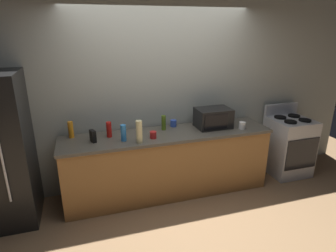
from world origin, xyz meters
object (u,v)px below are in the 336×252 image
mug_red (153,135)px  bottle_dish_soap (71,130)px  cordless_phone (93,136)px  bottle_spray_cleaner (123,133)px  bottle_hand_soap (139,132)px  mug_white (242,125)px  mug_blue (173,123)px  stove_range (288,146)px  bottle_olive_oil (164,123)px  bottle_hot_sauce (109,130)px  microwave (213,118)px

mug_red → bottle_dish_soap: bearing=161.5°
cordless_phone → bottle_spray_cleaner: size_ratio=0.72×
bottle_hand_soap → mug_white: bearing=2.8°
mug_white → mug_blue: bearing=156.8°
stove_range → bottle_olive_oil: (-2.02, 0.14, 0.54)m
stove_range → mug_blue: bearing=172.8°
bottle_hand_soap → bottle_olive_oil: bearing=40.8°
bottle_hot_sauce → bottle_dish_soap: bearing=165.4°
bottle_spray_cleaner → cordless_phone: bearing=167.7°
stove_range → microwave: (-1.32, 0.05, 0.57)m
microwave → cordless_phone: microwave is taller
microwave → mug_red: (-0.92, -0.17, -0.09)m
bottle_dish_soap → mug_white: bottle_dish_soap is taller
cordless_phone → bottle_spray_cleaner: bearing=-29.9°
mug_blue → stove_range: bearing=-7.2°
bottle_spray_cleaner → mug_white: bottle_spray_cleaner is taller
microwave → cordless_phone: bearing=-177.8°
bottle_spray_cleaner → bottle_olive_oil: size_ratio=1.02×
stove_range → bottle_hot_sauce: bottle_hot_sauce is taller
bottle_hand_soap → microwave: bearing=13.4°
mug_blue → bottle_hand_soap: bearing=-142.4°
bottle_spray_cleaner → bottle_hand_soap: bearing=-34.4°
stove_range → mug_red: stove_range is taller
bottle_hand_soap → bottle_dish_soap: bearing=151.7°
bottle_hot_sauce → bottle_olive_oil: bearing=3.8°
stove_range → bottle_hot_sauce: size_ratio=5.37×
stove_range → bottle_dish_soap: bottle_dish_soap is taller
microwave → mug_blue: size_ratio=5.10×
microwave → bottle_hot_sauce: 1.45m
stove_range → cordless_phone: size_ratio=7.20×
bottle_hand_soap → bottle_olive_oil: 0.55m
mug_white → stove_range: bearing=8.5°
mug_blue → mug_red: bearing=-137.7°
stove_range → microwave: microwave is taller
mug_blue → microwave: bearing=-19.4°
bottle_hot_sauce → mug_red: bearing=-21.7°
bottle_hand_soap → bottle_hot_sauce: (-0.33, 0.31, -0.04)m
microwave → cordless_phone: 1.66m
microwave → bottle_dish_soap: microwave is taller
mug_white → mug_red: (-1.27, 0.03, -0.00)m
stove_range → mug_red: 2.29m
mug_white → mug_red: size_ratio=1.10×
stove_range → bottle_hot_sauce: (-2.77, 0.09, 0.54)m
bottle_dish_soap → stove_range: bearing=-3.8°
bottle_dish_soap → mug_blue: bottle_dish_soap is taller
mug_blue → bottle_hot_sauce: bearing=-171.2°
bottle_hot_sauce → mug_blue: (0.92, 0.14, -0.05)m
bottle_spray_cleaner → mug_red: bottle_spray_cleaner is taller
stove_range → mug_red: (-2.24, -0.12, 0.48)m
mug_red → mug_blue: 0.52m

